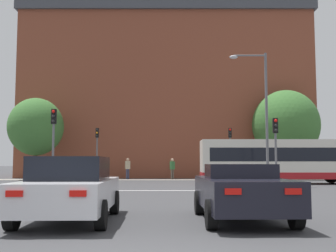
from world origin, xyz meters
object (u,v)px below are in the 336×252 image
object	(u,v)px
traffic_light_near_left	(55,135)
pedestrian_walking_east	(174,167)
bus_crossing_lead	(287,160)
pedestrian_waiting	(130,167)
car_roadster_right	(243,191)
traffic_light_far_right	(232,145)
street_lamp_junction	(263,105)
car_saloon_left	(73,189)
traffic_light_far_left	(99,145)
pedestrian_walking_west	(102,169)
traffic_light_near_right	(278,141)

from	to	relation	value
traffic_light_near_left	pedestrian_walking_east	bearing A→B (deg)	65.22
bus_crossing_lead	pedestrian_waiting	world-z (taller)	bus_crossing_lead
car_roadster_right	bus_crossing_lead	xyz separation A→B (m)	(6.21, 18.37, 0.87)
traffic_light_far_right	street_lamp_junction	distance (m)	10.17
car_saloon_left	car_roadster_right	xyz separation A→B (m)	(4.14, 0.09, -0.07)
traffic_light_near_left	pedestrian_waiting	distance (m)	14.58
bus_crossing_lead	pedestrian_walking_east	xyz separation A→B (m)	(-7.61, 7.84, -0.51)
car_saloon_left	street_lamp_junction	bearing A→B (deg)	60.37
pedestrian_waiting	traffic_light_far_left	bearing A→B (deg)	-10.13
pedestrian_walking_east	traffic_light_far_right	bearing A→B (deg)	126.58
bus_crossing_lead	pedestrian_walking_west	size ratio (longest dim) A/B	7.05
car_saloon_left	traffic_light_far_left	world-z (taller)	traffic_light_far_left
car_roadster_right	traffic_light_near_right	distance (m)	12.87
pedestrian_walking_east	street_lamp_junction	bearing A→B (deg)	77.52
traffic_light_near_right	pedestrian_waiting	xyz separation A→B (m)	(-9.27, 14.23, -1.47)
traffic_light_far_right	pedestrian_walking_west	xyz separation A→B (m)	(-10.93, 0.26, -1.96)
pedestrian_walking_east	bus_crossing_lead	bearing A→B (deg)	97.05
street_lamp_junction	car_saloon_left	bearing A→B (deg)	-118.05
traffic_light_far_left	traffic_light_near_right	world-z (taller)	traffic_light_far_left
car_roadster_right	pedestrian_waiting	distance (m)	26.86
traffic_light_far_left	pedestrian_walking_west	xyz separation A→B (m)	(0.24, 0.12, -1.97)
car_saloon_left	pedestrian_walking_west	xyz separation A→B (m)	(-3.36, 25.15, 0.16)
pedestrian_waiting	traffic_light_near_left	bearing A→B (deg)	39.80
car_saloon_left	traffic_light_far_left	distance (m)	25.38
car_saloon_left	street_lamp_junction	xyz separation A→B (m)	(7.95, 14.92, 4.11)
traffic_light_near_right	pedestrian_walking_west	xyz separation A→B (m)	(-11.48, 12.96, -1.63)
car_roadster_right	traffic_light_far_left	distance (m)	26.21
street_lamp_junction	pedestrian_waiting	xyz separation A→B (m)	(-9.10, 11.50, -3.79)
car_saloon_left	traffic_light_far_left	xyz separation A→B (m)	(-3.61, 25.03, 2.13)
car_roadster_right	pedestrian_walking_east	size ratio (longest dim) A/B	2.44
traffic_light_far_right	pedestrian_waiting	bearing A→B (deg)	170.04
traffic_light_near_right	pedestrian_walking_west	distance (m)	17.39
street_lamp_junction	traffic_light_far_left	bearing A→B (deg)	138.83
pedestrian_walking_west	car_roadster_right	bearing A→B (deg)	-2.86
traffic_light_far_left	traffic_light_near_right	distance (m)	17.39
pedestrian_waiting	traffic_light_far_right	bearing A→B (deg)	130.33
bus_crossing_lead	pedestrian_walking_west	world-z (taller)	bus_crossing_lead
car_saloon_left	pedestrian_waiting	bearing A→B (deg)	90.91
traffic_light_far_right	traffic_light_near_left	world-z (taller)	traffic_light_far_right
bus_crossing_lead	pedestrian_walking_west	bearing A→B (deg)	-115.99
traffic_light_near_left	street_lamp_junction	bearing A→B (deg)	13.08
traffic_light_far_right	pedestrian_walking_east	distance (m)	5.36
bus_crossing_lead	pedestrian_walking_east	bearing A→B (deg)	-135.84
bus_crossing_lead	traffic_light_near_left	xyz separation A→B (m)	(-14.13, -6.27, 1.29)
traffic_light_near_left	pedestrian_walking_west	distance (m)	13.10
traffic_light_near_left	pedestrian_walking_west	bearing A→B (deg)	88.14
traffic_light_far_left	traffic_light_far_right	distance (m)	11.17
bus_crossing_lead	traffic_light_near_right	world-z (taller)	traffic_light_near_right
bus_crossing_lead	street_lamp_junction	distance (m)	5.41
pedestrian_waiting	pedestrian_walking_east	size ratio (longest dim) A/B	1.02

